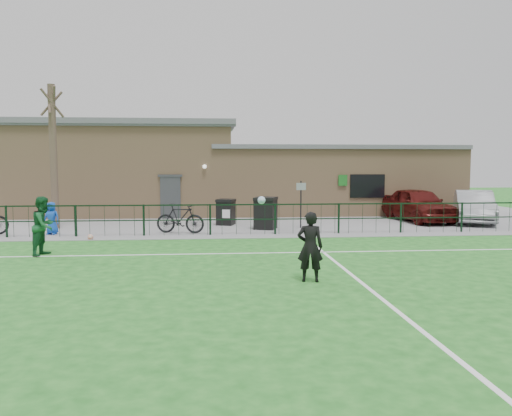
{
  "coord_description": "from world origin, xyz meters",
  "views": [
    {
      "loc": [
        -1.37,
        -10.99,
        2.7
      ],
      "look_at": [
        0.0,
        5.0,
        1.3
      ],
      "focal_mm": 35.0,
      "sensor_mm": 36.0,
      "label": 1
    }
  ],
  "objects": [
    {
      "name": "ground",
      "position": [
        0.0,
        0.0,
        0.0
      ],
      "size": [
        90.0,
        90.0,
        0.0
      ],
      "primitive_type": "plane",
      "color": "#1B5D1C",
      "rests_on": "ground"
    },
    {
      "name": "paving_strip",
      "position": [
        0.0,
        13.5,
        0.01
      ],
      "size": [
        34.0,
        13.0,
        0.02
      ],
      "primitive_type": "cube",
      "color": "gray",
      "rests_on": "ground"
    },
    {
      "name": "pitch_line_touch",
      "position": [
        0.0,
        7.8,
        0.0
      ],
      "size": [
        28.0,
        0.1,
        0.01
      ],
      "primitive_type": "cube",
      "color": "white",
      "rests_on": "ground"
    },
    {
      "name": "pitch_line_mid",
      "position": [
        0.0,
        4.0,
        0.0
      ],
      "size": [
        28.0,
        0.1,
        0.01
      ],
      "primitive_type": "cube",
      "color": "white",
      "rests_on": "ground"
    },
    {
      "name": "pitch_line_perp",
      "position": [
        2.0,
        0.0,
        0.0
      ],
      "size": [
        0.1,
        16.0,
        0.01
      ],
      "primitive_type": "cube",
      "color": "white",
      "rests_on": "ground"
    },
    {
      "name": "perimeter_fence",
      "position": [
        0.0,
        8.0,
        0.6
      ],
      "size": [
        28.0,
        0.1,
        1.2
      ],
      "primitive_type": "cube",
      "color": "black",
      "rests_on": "ground"
    },
    {
      "name": "bare_tree",
      "position": [
        -8.0,
        10.5,
        3.0
      ],
      "size": [
        0.3,
        0.3,
        6.0
      ],
      "primitive_type": "cylinder",
      "color": "#4C392E",
      "rests_on": "ground"
    },
    {
      "name": "wheelie_bin_left",
      "position": [
        -0.82,
        11.15,
        0.55
      ],
      "size": [
        0.9,
        0.96,
        1.06
      ],
      "primitive_type": "cube",
      "rotation": [
        0.0,
        0.0,
        -0.29
      ],
      "color": "black",
      "rests_on": "paving_strip"
    },
    {
      "name": "wheelie_bin_right",
      "position": [
        0.8,
        9.59,
        0.64
      ],
      "size": [
        1.08,
        1.15,
        1.24
      ],
      "primitive_type": "cube",
      "rotation": [
        0.0,
        0.0,
        -0.34
      ],
      "color": "black",
      "rests_on": "paving_strip"
    },
    {
      "name": "sign_post",
      "position": [
        2.3,
        9.72,
        1.02
      ],
      "size": [
        0.06,
        0.06,
        2.0
      ],
      "primitive_type": "cylinder",
      "rotation": [
        0.0,
        0.0,
        0.05
      ],
      "color": "black",
      "rests_on": "paving_strip"
    },
    {
      "name": "car_maroon",
      "position": [
        8.29,
        11.79,
        0.81
      ],
      "size": [
        2.37,
        4.84,
        1.59
      ],
      "primitive_type": "imported",
      "rotation": [
        0.0,
        0.0,
        0.11
      ],
      "color": "#4D100D",
      "rests_on": "paving_strip"
    },
    {
      "name": "car_silver",
      "position": [
        10.67,
        11.09,
        0.76
      ],
      "size": [
        3.2,
        4.75,
        1.48
      ],
      "primitive_type": "imported",
      "rotation": [
        0.0,
        0.0,
        -0.4
      ],
      "color": "#9A9CA1",
      "rests_on": "paving_strip"
    },
    {
      "name": "bicycle_d",
      "position": [
        -2.68,
        8.57,
        0.6
      ],
      "size": [
        2.0,
        0.99,
        1.16
      ],
      "primitive_type": "imported",
      "rotation": [
        0.0,
        0.0,
        1.33
      ],
      "color": "black",
      "rests_on": "paving_strip"
    },
    {
      "name": "spectator_child",
      "position": [
        -7.58,
        8.66,
        0.64
      ],
      "size": [
        0.67,
        0.49,
        1.25
      ],
      "primitive_type": "imported",
      "rotation": [
        0.0,
        0.0,
        -0.17
      ],
      "color": "#1348B7",
      "rests_on": "paving_strip"
    },
    {
      "name": "goalkeeper_kick",
      "position": [
        0.82,
        0.28,
        0.84
      ],
      "size": [
        1.29,
        3.11,
        1.81
      ],
      "color": "black",
      "rests_on": "ground"
    },
    {
      "name": "outfield_player",
      "position": [
        -6.42,
        4.26,
        0.88
      ],
      "size": [
        0.84,
        0.98,
        1.76
      ],
      "primitive_type": "imported",
      "rotation": [
        0.0,
        0.0,
        1.35
      ],
      "color": "#17532A",
      "rests_on": "ground"
    },
    {
      "name": "ball_ground",
      "position": [
        -5.79,
        7.19,
        0.1
      ],
      "size": [
        0.21,
        0.21,
        0.21
      ],
      "primitive_type": "sphere",
      "color": "silver",
      "rests_on": "ground"
    },
    {
      "name": "clubhouse",
      "position": [
        -0.88,
        16.5,
        2.22
      ],
      "size": [
        24.25,
        5.4,
        4.96
      ],
      "color": "tan",
      "rests_on": "ground"
    }
  ]
}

